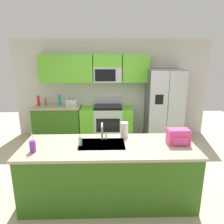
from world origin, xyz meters
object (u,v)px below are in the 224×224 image
at_px(pepper_mill, 46,102).
at_px(bottle_teal, 60,100).
at_px(sink_faucet, 102,130).
at_px(backpack, 178,136).
at_px(bottle_red, 38,101).
at_px(soap_dispenser, 80,141).
at_px(drink_cup_purple, 33,146).
at_px(toaster, 71,103).
at_px(refrigerator, 164,105).
at_px(range_oven, 106,122).
at_px(paper_towel_roll, 124,130).

bearing_deg(pepper_mill, bottle_teal, 5.90).
bearing_deg(sink_faucet, backpack, -8.04).
height_order(sink_faucet, backpack, sink_faucet).
height_order(bottle_teal, bottle_red, bottle_teal).
height_order(pepper_mill, backpack, backpack).
bearing_deg(soap_dispenser, backpack, 0.75).
bearing_deg(bottle_red, backpack, -41.33).
xyz_separation_m(drink_cup_purple, backpack, (2.09, 0.22, 0.04)).
distance_m(toaster, sink_faucet, 2.43).
relative_size(pepper_mill, bottle_teal, 0.67).
height_order(bottle_red, drink_cup_purple, drink_cup_purple).
relative_size(pepper_mill, backpack, 0.63).
distance_m(bottle_teal, bottle_red, 0.55).
xyz_separation_m(refrigerator, toaster, (-2.41, 0.02, 0.07)).
distance_m(sink_faucet, drink_cup_purple, 1.03).
relative_size(drink_cup_purple, soap_dispenser, 1.65).
height_order(range_oven, refrigerator, refrigerator).
bearing_deg(range_oven, backpack, -66.60).
bearing_deg(paper_towel_roll, backpack, -21.20).
bearing_deg(sink_faucet, drink_cup_purple, -158.43).
height_order(soap_dispenser, paper_towel_roll, paper_towel_roll).
bearing_deg(refrigerator, soap_dispenser, -127.86).
bearing_deg(paper_towel_roll, pepper_mill, 130.62).
bearing_deg(pepper_mill, toaster, -4.25).
relative_size(sink_faucet, drink_cup_purple, 1.00).
height_order(refrigerator, drink_cup_purple, refrigerator).
relative_size(bottle_red, sink_faucet, 0.95).
distance_m(drink_cup_purple, backpack, 2.10).
relative_size(soap_dispenser, paper_towel_roll, 0.71).
relative_size(toaster, sink_faucet, 0.99).
xyz_separation_m(bottle_red, soap_dispenser, (1.38, -2.52, -0.07)).
xyz_separation_m(bottle_red, drink_cup_purple, (0.76, -2.72, -0.05)).
relative_size(bottle_red, backpack, 0.83).
relative_size(range_oven, bottle_teal, 4.54).
distance_m(range_oven, sink_faucet, 2.41).
xyz_separation_m(range_oven, drink_cup_purple, (-1.01, -2.70, 0.54)).
distance_m(toaster, drink_cup_purple, 2.65).
bearing_deg(toaster, range_oven, 3.32).
xyz_separation_m(refrigerator, paper_towel_roll, (-1.21, -2.11, 0.09)).
distance_m(refrigerator, drink_cup_purple, 3.64).
height_order(toaster, bottle_red, bottle_red).
xyz_separation_m(toaster, bottle_red, (-0.86, 0.07, 0.04)).
relative_size(drink_cup_purple, paper_towel_roll, 1.17).
bearing_deg(paper_towel_roll, soap_dispenser, -154.45).
xyz_separation_m(toaster, drink_cup_purple, (-0.11, -2.65, -0.01)).
relative_size(range_oven, drink_cup_purple, 4.85).
distance_m(pepper_mill, bottle_teal, 0.36).
xyz_separation_m(toaster, bottle_teal, (-0.32, 0.09, 0.06)).
bearing_deg(backpack, bottle_teal, 132.38).
bearing_deg(refrigerator, paper_towel_roll, -119.94).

